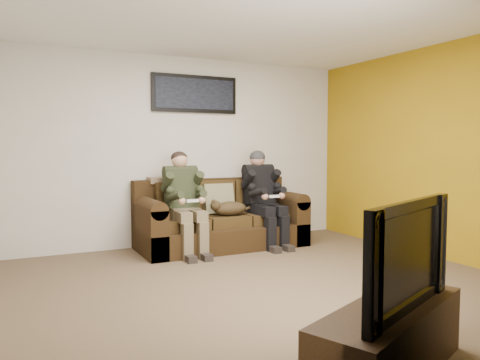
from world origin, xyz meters
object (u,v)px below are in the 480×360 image
television (391,253)px  person_right (263,192)px  framed_poster (195,94)px  cat (229,208)px  sofa (220,221)px  tv_stand (389,341)px  person_left (184,196)px

television → person_right: bearing=49.2°
person_right → framed_poster: size_ratio=1.05×
cat → framed_poster: (-0.23, 0.61, 1.55)m
person_right → television: size_ratio=1.18×
sofa → tv_stand: sofa is taller
person_right → tv_stand: (-1.14, -3.59, -0.53)m
person_left → tv_stand: 3.63m
sofa → tv_stand: 3.82m
person_right → tv_stand: person_right is taller
framed_poster → television: 4.40m
sofa → person_left: size_ratio=1.71×
tv_stand → person_left: bearing=67.0°
person_right → cat: person_right is taller
person_right → person_left: bearing=-180.0°
framed_poster → tv_stand: bearing=-95.1°
sofa → cat: size_ratio=3.39×
person_left → sofa: bearing=18.0°
person_right → cat: size_ratio=1.99×
person_left → tv_stand: (0.01, -3.59, -0.53)m
cat → person_right: bearing=3.4°
cat → tv_stand: size_ratio=0.50×
framed_poster → television: (-0.37, -4.17, -1.37)m
cat → framed_poster: size_ratio=0.53×
cat → tv_stand: (-0.60, -3.56, -0.34)m
sofa → person_right: size_ratio=1.70×
sofa → television: television is taller
tv_stand → television: size_ratio=1.19×
person_left → person_right: (1.15, 0.00, 0.00)m
person_right → framed_poster: 1.67m
television → person_left: bearing=67.0°
sofa → person_right: bearing=-18.0°
sofa → cat: bearing=-81.3°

